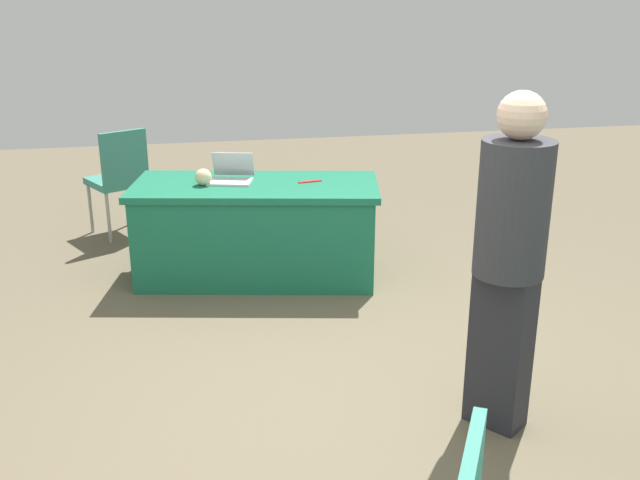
# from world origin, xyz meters

# --- Properties ---
(ground_plane) EXTENTS (14.40, 14.40, 0.00)m
(ground_plane) POSITION_xyz_m (0.00, 0.00, 0.00)
(ground_plane) COLOR brown
(table_foreground) EXTENTS (1.95, 1.15, 0.74)m
(table_foreground) POSITION_xyz_m (0.24, -1.99, 0.37)
(table_foreground) COLOR #196647
(table_foreground) RESTS_ON ground
(chair_near_front) EXTENTS (0.60, 0.60, 0.96)m
(chair_near_front) POSITION_xyz_m (1.30, -3.19, 0.56)
(chair_near_front) COLOR #9E9993
(chair_near_front) RESTS_ON ground
(person_attendee_browsing) EXTENTS (0.48, 0.48, 1.70)m
(person_attendee_browsing) POSITION_xyz_m (-0.74, 0.24, 0.95)
(person_attendee_browsing) COLOR #26262D
(person_attendee_browsing) RESTS_ON ground
(laptop_silver) EXTENTS (0.38, 0.37, 0.21)m
(laptop_silver) POSITION_xyz_m (0.40, -2.10, 0.78)
(laptop_silver) COLOR silver
(laptop_silver) RESTS_ON table_foreground
(yarn_ball) EXTENTS (0.12, 0.12, 0.12)m
(yarn_ball) POSITION_xyz_m (0.61, -2.02, 0.80)
(yarn_ball) COLOR beige
(yarn_ball) RESTS_ON table_foreground
(scissors_red) EXTENTS (0.18, 0.07, 0.01)m
(scissors_red) POSITION_xyz_m (-0.17, -1.96, 0.74)
(scissors_red) COLOR red
(scissors_red) RESTS_ON table_foreground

